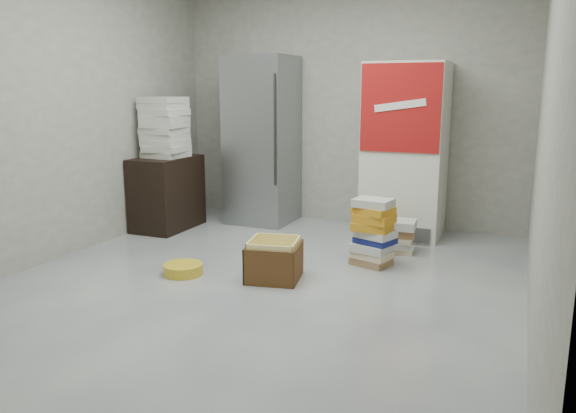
# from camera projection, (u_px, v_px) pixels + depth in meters

# --- Properties ---
(ground) EXTENTS (5.00, 5.00, 0.00)m
(ground) POSITION_uv_depth(u_px,v_px,m) (251.00, 289.00, 4.39)
(ground) COLOR #B2B2AE
(ground) RESTS_ON ground
(room_shell) EXTENTS (4.04, 5.04, 2.82)m
(room_shell) POSITION_uv_depth(u_px,v_px,m) (248.00, 51.00, 4.02)
(room_shell) COLOR #ABA79A
(room_shell) RESTS_ON ground
(steel_fridge) EXTENTS (0.70, 0.72, 1.90)m
(steel_fridge) POSITION_uv_depth(u_px,v_px,m) (262.00, 141.00, 6.46)
(steel_fridge) COLOR gray
(steel_fridge) RESTS_ON ground
(coke_cooler) EXTENTS (0.80, 0.73, 1.80)m
(coke_cooler) POSITION_uv_depth(u_px,v_px,m) (405.00, 150.00, 5.84)
(coke_cooler) COLOR silver
(coke_cooler) RESTS_ON ground
(wood_shelf) EXTENTS (0.50, 0.80, 0.80)m
(wood_shelf) POSITION_uv_depth(u_px,v_px,m) (167.00, 193.00, 6.23)
(wood_shelf) COLOR black
(wood_shelf) RESTS_ON ground
(supply_box_stack) EXTENTS (0.45, 0.44, 0.65)m
(supply_box_stack) POSITION_uv_depth(u_px,v_px,m) (165.00, 127.00, 6.07)
(supply_box_stack) COLOR silver
(supply_box_stack) RESTS_ON wood_shelf
(phonebook_stack_main) EXTENTS (0.41, 0.37, 0.60)m
(phonebook_stack_main) POSITION_uv_depth(u_px,v_px,m) (373.00, 232.00, 4.92)
(phonebook_stack_main) COLOR #946D47
(phonebook_stack_main) RESTS_ON ground
(phonebook_stack_side) EXTENTS (0.40, 0.35, 0.31)m
(phonebook_stack_side) POSITION_uv_depth(u_px,v_px,m) (396.00, 236.00, 5.36)
(phonebook_stack_side) COLOR beige
(phonebook_stack_side) RESTS_ON ground
(cardboard_box) EXTENTS (0.49, 0.49, 0.34)m
(cardboard_box) POSITION_uv_depth(u_px,v_px,m) (274.00, 263.00, 4.59)
(cardboard_box) COLOR yellow
(cardboard_box) RESTS_ON ground
(bucket_lid) EXTENTS (0.41, 0.41, 0.09)m
(bucket_lid) POSITION_uv_depth(u_px,v_px,m) (183.00, 269.00, 4.72)
(bucket_lid) COLOR gold
(bucket_lid) RESTS_ON ground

